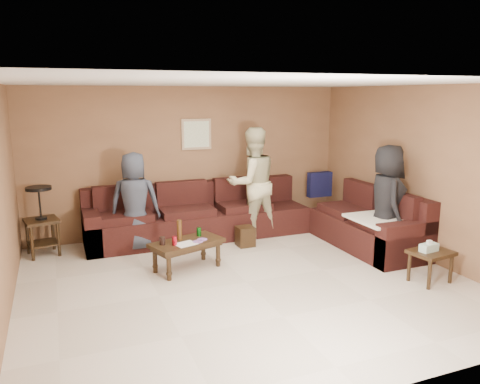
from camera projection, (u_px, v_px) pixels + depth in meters
The scene contains 10 objects.
room at pixel (247, 154), 5.67m from camera, with size 5.60×5.50×2.50m.
sectional_sofa at pixel (257, 222), 7.62m from camera, with size 4.65×2.90×0.97m.
coffee_table at pixel (186, 245), 6.38m from camera, with size 1.08×0.77×0.69m.
end_table_left at pixel (41, 220), 6.92m from camera, with size 0.54×0.54×1.04m.
side_table_right at pixel (431, 255), 5.94m from camera, with size 0.56×0.48×0.56m.
waste_bin at pixel (245, 236), 7.42m from camera, with size 0.26×0.26×0.31m, color black.
wall_art at pixel (196, 134), 7.95m from camera, with size 0.52×0.04×0.52m.
person_left at pixel (135, 202), 7.10m from camera, with size 0.75×0.49×1.53m, color #2D333F.
person_middle at pixel (252, 183), 7.77m from camera, with size 0.89×0.70×1.84m, color beige.
person_right at pixel (387, 201), 6.86m from camera, with size 0.81×0.53×1.66m, color black.
Camera 1 is at (-2.17, -5.21, 2.37)m, focal length 35.00 mm.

